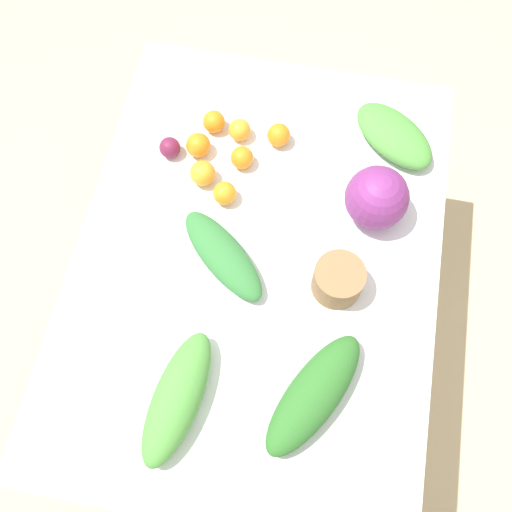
% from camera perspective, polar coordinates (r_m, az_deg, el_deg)
% --- Properties ---
extents(ground_plane, '(8.00, 8.00, 0.00)m').
position_cam_1_polar(ground_plane, '(2.33, -0.00, -7.17)').
color(ground_plane, '#C6B289').
extents(dining_table, '(1.43, 1.04, 0.74)m').
position_cam_1_polar(dining_table, '(1.71, -0.00, -1.33)').
color(dining_table, silver).
rests_on(dining_table, ground_plane).
extents(cabbage_purple, '(0.18, 0.18, 0.18)m').
position_cam_1_polar(cabbage_purple, '(1.65, 11.98, 5.72)').
color(cabbage_purple, '#7A2D75').
rests_on(cabbage_purple, dining_table).
extents(paper_bag, '(0.14, 0.14, 0.10)m').
position_cam_1_polar(paper_bag, '(1.57, 8.21, -2.39)').
color(paper_bag, olive).
rests_on(paper_bag, dining_table).
extents(greens_bunch_dandelion, '(0.37, 0.17, 0.10)m').
position_cam_1_polar(greens_bunch_dandelion, '(1.49, -7.87, -13.88)').
color(greens_bunch_dandelion, '#4C933D').
rests_on(greens_bunch_dandelion, dining_table).
extents(greens_bunch_scallion, '(0.39, 0.28, 0.09)m').
position_cam_1_polar(greens_bunch_scallion, '(1.49, 5.82, -13.58)').
color(greens_bunch_scallion, '#2D6B28').
rests_on(greens_bunch_scallion, dining_table).
extents(greens_bunch_kale, '(0.31, 0.32, 0.07)m').
position_cam_1_polar(greens_bunch_kale, '(1.60, -3.33, 0.07)').
color(greens_bunch_kale, '#337538').
rests_on(greens_bunch_kale, dining_table).
extents(greens_bunch_beet_tops, '(0.30, 0.32, 0.08)m').
position_cam_1_polar(greens_bunch_beet_tops, '(1.84, 13.64, 11.63)').
color(greens_bunch_beet_tops, '#4C933D').
rests_on(greens_bunch_beet_tops, dining_table).
extents(beet_root, '(0.07, 0.07, 0.07)m').
position_cam_1_polar(beet_root, '(1.79, -8.61, 10.66)').
color(beet_root, maroon).
rests_on(beet_root, dining_table).
extents(orange_0, '(0.07, 0.07, 0.07)m').
position_cam_1_polar(orange_0, '(1.79, 2.28, 11.99)').
color(orange_0, orange).
rests_on(orange_0, dining_table).
extents(orange_1, '(0.07, 0.07, 0.07)m').
position_cam_1_polar(orange_1, '(1.81, -1.65, 12.49)').
color(orange_1, orange).
rests_on(orange_1, dining_table).
extents(orange_2, '(0.07, 0.07, 0.07)m').
position_cam_1_polar(orange_2, '(1.69, -3.15, 6.28)').
color(orange_2, orange).
rests_on(orange_2, dining_table).
extents(orange_3, '(0.08, 0.08, 0.08)m').
position_cam_1_polar(orange_3, '(1.72, -5.35, 8.25)').
color(orange_3, orange).
rests_on(orange_3, dining_table).
extents(orange_4, '(0.07, 0.07, 0.07)m').
position_cam_1_polar(orange_4, '(1.75, -1.41, 9.79)').
color(orange_4, orange).
rests_on(orange_4, dining_table).
extents(orange_5, '(0.07, 0.07, 0.07)m').
position_cam_1_polar(orange_5, '(1.83, -4.23, 13.24)').
color(orange_5, orange).
rests_on(orange_5, dining_table).
extents(orange_6, '(0.08, 0.08, 0.08)m').
position_cam_1_polar(orange_6, '(1.78, -5.80, 10.97)').
color(orange_6, orange).
rests_on(orange_6, dining_table).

